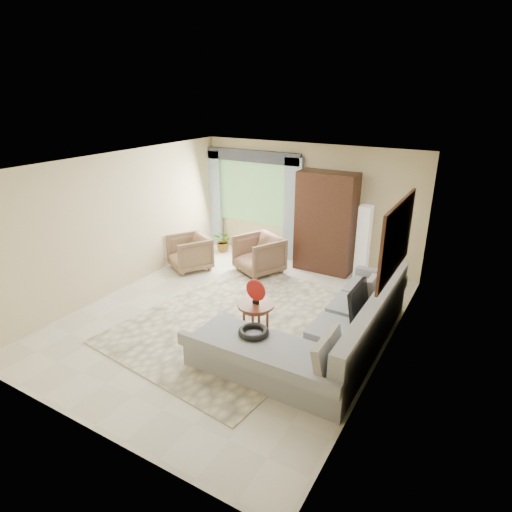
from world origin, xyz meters
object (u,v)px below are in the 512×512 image
Objects in this scene: coffee_table at (256,319)px; armchair_right at (259,255)px; potted_plant at (224,241)px; sectional_sofa at (329,335)px; armchair_left at (190,253)px; floor_lamp at (363,242)px; tv_screen at (359,301)px; armoire at (326,223)px.

coffee_table is 0.66× the size of armchair_right.
coffee_table is at bearing -48.36° from potted_plant.
armchair_right reaches higher than coffee_table.
armchair_left is (-3.74, 1.49, 0.09)m from sectional_sofa.
floor_lamp reaches higher than armchair_right.
tv_screen is (0.27, 0.45, 0.44)m from sectional_sofa.
armchair_left is 0.93× the size of armchair_right.
sectional_sofa is at bearing -81.67° from floor_lamp.
tv_screen is 1.43× the size of potted_plant.
coffee_table reaches higher than potted_plant.
armchair_right is 0.41× the size of armoire.
floor_lamp is (1.92, 0.89, 0.35)m from armchair_right.
tv_screen reaches higher than armchair_left.
sectional_sofa reaches higher than coffee_table.
tv_screen is 0.85× the size of armchair_right.
armchair_right is 1.54m from armoire.
coffee_table is at bearing -172.36° from sectional_sofa.
armchair_right is 2.15m from floor_lamp.
armoire reaches higher than armchair_left.
potted_plant is at bearing 150.25° from tv_screen.
armoire reaches higher than potted_plant.
floor_lamp reaches higher than sectional_sofa.
tv_screen is at bearing 59.43° from sectional_sofa.
armchair_left is 0.54× the size of floor_lamp.
armchair_left is 1.50m from armchair_right.
floor_lamp reaches higher than tv_screen.
tv_screen reaches higher than sectional_sofa.
tv_screen is 1.59m from coffee_table.
floor_lamp is (0.80, 0.06, -0.30)m from armoire.
floor_lamp is at bearing 105.61° from tv_screen.
potted_plant is 2.59m from armoire.
armchair_left is at bearing -150.61° from armoire.
sectional_sofa is 4.27× the size of armchair_left.
armoire is (2.51, 1.41, 0.68)m from armchair_left.
sectional_sofa is 6.69× the size of potted_plant.
potted_plant is (-3.96, 2.26, -0.46)m from tv_screen.
floor_lamp is (-0.70, 2.51, 0.03)m from tv_screen.
sectional_sofa is 4.58m from potted_plant.
sectional_sofa is at bearing -120.57° from tv_screen.
armchair_right is (-1.21, 2.22, 0.10)m from coffee_table.
sectional_sofa reaches higher than armchair_left.
sectional_sofa reaches higher than armchair_right.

